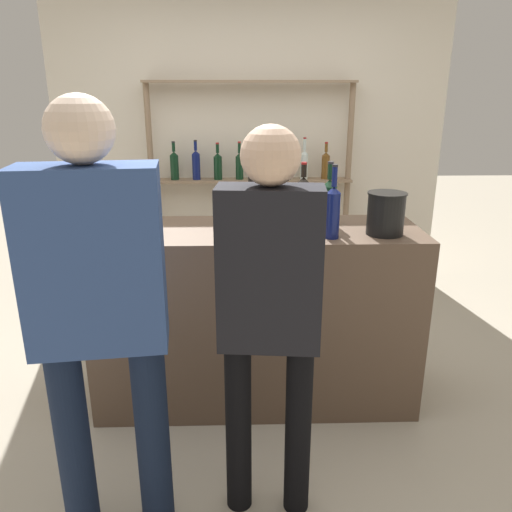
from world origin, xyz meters
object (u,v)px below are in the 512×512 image
(counter_bottle_3, at_px, (281,209))
(counter_bottle_4, at_px, (333,211))
(ice_bucket, at_px, (386,214))
(customer_left, at_px, (98,302))
(counter_bottle_5, at_px, (256,215))
(counter_bottle_0, at_px, (329,201))
(counter_bottle_2, at_px, (251,201))
(cork_jar, at_px, (148,220))
(counter_bottle_1, at_px, (303,198))
(customer_center, at_px, (269,302))

(counter_bottle_3, distance_m, counter_bottle_4, 0.26)
(ice_bucket, height_order, customer_left, customer_left)
(counter_bottle_5, bearing_deg, counter_bottle_0, 30.57)
(counter_bottle_5, bearing_deg, customer_left, -128.27)
(counter_bottle_4, relative_size, counter_bottle_5, 1.15)
(counter_bottle_2, height_order, cork_jar, counter_bottle_2)
(counter_bottle_3, height_order, counter_bottle_5, counter_bottle_3)
(counter_bottle_5, height_order, ice_bucket, counter_bottle_5)
(counter_bottle_2, bearing_deg, counter_bottle_4, -37.82)
(counter_bottle_4, xyz_separation_m, cork_jar, (-0.97, 0.15, -0.08))
(cork_jar, height_order, customer_left, customer_left)
(ice_bucket, distance_m, cork_jar, 1.26)
(counter_bottle_3, relative_size, ice_bucket, 1.61)
(counter_bottle_0, bearing_deg, counter_bottle_3, -143.41)
(counter_bottle_1, xyz_separation_m, customer_center, (-0.25, -1.02, -0.19))
(counter_bottle_2, xyz_separation_m, customer_left, (-0.58, -1.07, -0.14))
(counter_bottle_4, relative_size, ice_bucket, 1.69)
(counter_bottle_2, bearing_deg, cork_jar, -162.89)
(counter_bottle_5, bearing_deg, counter_bottle_3, 15.10)
(ice_bucket, bearing_deg, counter_bottle_0, 144.67)
(counter_bottle_2, relative_size, counter_bottle_3, 0.91)
(counter_bottle_4, bearing_deg, counter_bottle_3, 170.72)
(counter_bottle_1, relative_size, counter_bottle_3, 0.95)
(counter_bottle_1, xyz_separation_m, counter_bottle_4, (0.11, -0.34, 0.01))
(customer_left, bearing_deg, counter_bottle_0, -51.69)
(counter_bottle_1, bearing_deg, counter_bottle_5, -129.93)
(counter_bottle_1, xyz_separation_m, cork_jar, (-0.86, -0.19, -0.07))
(counter_bottle_1, xyz_separation_m, counter_bottle_3, (-0.15, -0.30, 0.01))
(ice_bucket, bearing_deg, counter_bottle_1, 145.11)
(counter_bottle_2, bearing_deg, counter_bottle_5, -86.64)
(ice_bucket, xyz_separation_m, customer_center, (-0.65, -0.74, -0.17))
(counter_bottle_0, bearing_deg, counter_bottle_4, -95.27)
(ice_bucket, bearing_deg, counter_bottle_3, -177.93)
(counter_bottle_5, bearing_deg, counter_bottle_2, 93.36)
(ice_bucket, relative_size, customer_center, 0.13)
(counter_bottle_0, bearing_deg, ice_bucket, -35.33)
(counter_bottle_2, xyz_separation_m, counter_bottle_4, (0.41, -0.32, 0.02))
(counter_bottle_2, height_order, ice_bucket, counter_bottle_2)
(counter_bottle_1, xyz_separation_m, ice_bucket, (0.40, -0.28, -0.02))
(counter_bottle_3, bearing_deg, counter_bottle_1, 63.77)
(counter_bottle_2, relative_size, counter_bottle_4, 0.86)
(customer_center, bearing_deg, counter_bottle_3, -2.64)
(counter_bottle_0, distance_m, counter_bottle_1, 0.16)
(counter_bottle_3, height_order, cork_jar, counter_bottle_3)
(cork_jar, bearing_deg, counter_bottle_2, 17.11)
(counter_bottle_0, relative_size, customer_center, 0.21)
(ice_bucket, bearing_deg, counter_bottle_5, -175.32)
(counter_bottle_0, distance_m, customer_left, 1.44)
(counter_bottle_3, bearing_deg, customer_center, -97.86)
(counter_bottle_1, bearing_deg, customer_center, -103.61)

